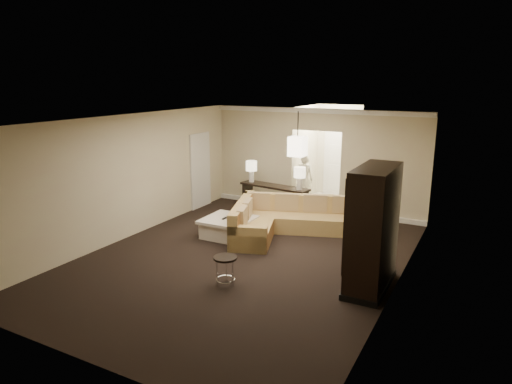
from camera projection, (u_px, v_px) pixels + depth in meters
The scene contains 19 objects.
ground at pixel (244, 258), 9.30m from camera, with size 8.00×8.00×0.00m, color black.
wall_back at pixel (316, 160), 12.38m from camera, with size 6.00×0.04×2.80m, color beige.
wall_front at pixel (81, 262), 5.53m from camera, with size 6.00×0.04×2.80m, color beige.
wall_left at pixel (128, 177), 10.32m from camera, with size 0.04×8.00×2.80m, color beige.
wall_right at pixel (400, 212), 7.59m from camera, with size 0.04×8.00×2.80m, color beige.
ceiling at pixel (243, 120), 8.62m from camera, with size 6.00×8.00×0.02m, color white.
crown_molding at pixel (317, 111), 12.02m from camera, with size 6.00×0.10×0.12m, color white.
baseboard at pixel (314, 208), 12.67m from camera, with size 6.00×0.10×0.12m, color white.
side_door at pixel (200, 171), 12.79m from camera, with size 0.05×0.90×2.10m, color silver.
foyer at pixel (332, 157), 13.56m from camera, with size 1.44×2.02×2.80m.
sectional_sofa at pixel (284, 220), 10.71m from camera, with size 2.93×2.92×0.83m.
coffee_table at pixel (228, 227), 10.54m from camera, with size 1.09×1.09×0.46m.
console_table at pixel (274, 197), 12.31m from camera, with size 2.03×0.72×0.77m.
armoire at pixel (372, 231), 7.78m from camera, with size 0.64×1.49×2.15m.
drink_table at pixel (225, 265), 8.04m from camera, with size 0.42×0.42×0.52m.
table_lamp_left at pixel (251, 168), 12.58m from camera, with size 0.31×0.31×0.59m.
table_lamp_right at pixel (300, 175), 11.71m from camera, with size 0.31×0.31×0.59m.
pendant_light at pixel (297, 146), 11.14m from camera, with size 0.38×0.38×1.09m.
person at pixel (304, 177), 12.98m from camera, with size 0.60×0.40×1.67m, color #EDE8C9.
Camera 1 is at (4.30, -7.56, 3.57)m, focal length 32.00 mm.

